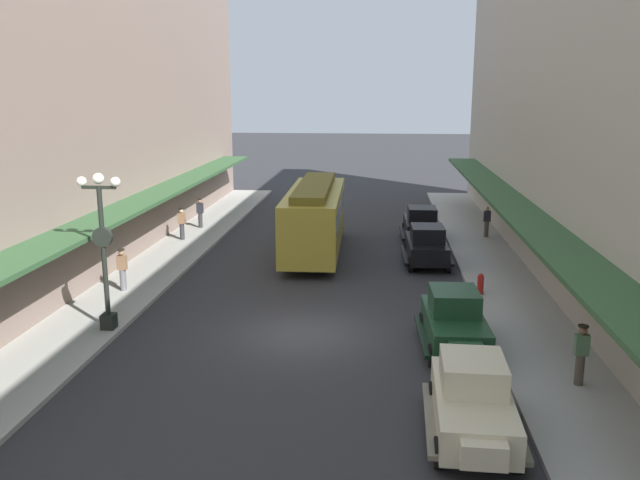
% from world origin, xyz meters
% --- Properties ---
extents(ground_plane, '(200.00, 200.00, 0.00)m').
position_xyz_m(ground_plane, '(0.00, 0.00, 0.00)').
color(ground_plane, '#2D2D30').
extents(sidewalk_left, '(3.00, 60.00, 0.15)m').
position_xyz_m(sidewalk_left, '(-7.50, 0.00, 0.07)').
color(sidewalk_left, '#A8A59E').
rests_on(sidewalk_left, ground).
extents(sidewalk_right, '(3.00, 60.00, 0.15)m').
position_xyz_m(sidewalk_right, '(7.50, 0.00, 0.07)').
color(sidewalk_right, '#A8A59E').
rests_on(sidewalk_right, ground).
extents(parked_car_0, '(2.23, 4.29, 1.84)m').
position_xyz_m(parked_car_0, '(4.64, -6.19, 0.94)').
color(parked_car_0, beige).
rests_on(parked_car_0, ground).
extents(parked_car_1, '(2.23, 4.29, 1.84)m').
position_xyz_m(parked_car_1, '(4.59, 9.28, 0.94)').
color(parked_car_1, black).
rests_on(parked_car_1, ground).
extents(parked_car_2, '(2.27, 4.31, 1.84)m').
position_xyz_m(parked_car_2, '(4.79, -0.85, 0.94)').
color(parked_car_2, '#193D23').
rests_on(parked_car_2, ground).
extents(parked_car_3, '(2.21, 4.29, 1.84)m').
position_xyz_m(parked_car_3, '(4.63, 14.16, 0.94)').
color(parked_car_3, black).
rests_on(parked_car_3, ground).
extents(streetcar, '(2.70, 9.65, 3.46)m').
position_xyz_m(streetcar, '(-0.70, 10.85, 1.90)').
color(streetcar, gold).
rests_on(streetcar, ground).
extents(lamp_post_with_clock, '(1.42, 0.44, 5.16)m').
position_xyz_m(lamp_post_with_clock, '(-6.40, -0.50, 2.99)').
color(lamp_post_with_clock, black).
rests_on(lamp_post_with_clock, sidewalk_left).
extents(fire_hydrant, '(0.24, 0.24, 0.82)m').
position_xyz_m(fire_hydrant, '(6.35, 4.45, 0.56)').
color(fire_hydrant, '#B21E19').
rests_on(fire_hydrant, sidewalk_right).
extents(pedestrian_0, '(0.36, 0.28, 1.67)m').
position_xyz_m(pedestrian_0, '(-7.74, 15.73, 1.01)').
color(pedestrian_0, '#2D2D33').
rests_on(pedestrian_0, sidewalk_left).
extents(pedestrian_1, '(0.36, 0.28, 1.67)m').
position_xyz_m(pedestrian_1, '(7.83, -3.45, 1.01)').
color(pedestrian_1, '#4C4238').
rests_on(pedestrian_1, sidewalk_right).
extents(pedestrian_2, '(0.36, 0.28, 1.67)m').
position_xyz_m(pedestrian_2, '(-7.88, 12.64, 1.01)').
color(pedestrian_2, '#2D2D33').
rests_on(pedestrian_2, sidewalk_left).
extents(pedestrian_3, '(0.36, 0.28, 1.67)m').
position_xyz_m(pedestrian_3, '(-7.53, 3.64, 1.01)').
color(pedestrian_3, slate).
rests_on(pedestrian_3, sidewalk_left).
extents(pedestrian_4, '(0.36, 0.24, 1.64)m').
position_xyz_m(pedestrian_4, '(8.11, 14.71, 0.99)').
color(pedestrian_4, '#4C4238').
rests_on(pedestrian_4, sidewalk_right).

